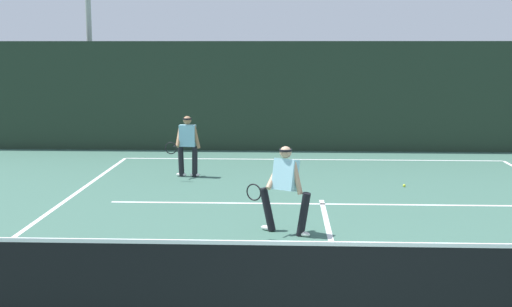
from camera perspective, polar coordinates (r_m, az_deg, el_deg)
name	(u,v)px	position (r m, az deg, el deg)	size (l,w,h in m)	color
court_line_baseline_far	(312,160)	(19.49, 4.74, -0.51)	(10.80, 0.10, 0.01)	white
court_line_service	(322,204)	(14.11, 5.60, -4.24)	(8.81, 0.10, 0.01)	white
court_line_centre	(332,244)	(11.37, 6.37, -7.54)	(0.10, 6.40, 0.01)	white
tennis_net	(351,281)	(8.18, 7.96, -10.56)	(11.83, 0.09, 1.11)	#1E4723
player_near	(285,186)	(11.71, 2.43, -2.76)	(1.12, 0.81, 1.54)	black
player_far	(187,144)	(16.88, -5.79, 0.82)	(0.80, 0.83, 1.52)	black
tennis_ball	(404,186)	(16.07, 12.34, -2.65)	(0.07, 0.07, 0.07)	#D1E033
back_fence_windscreen	(311,97)	(20.92, 4.63, 4.78)	(23.03, 0.12, 3.36)	#203124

